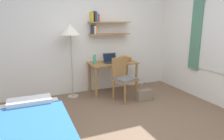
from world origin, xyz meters
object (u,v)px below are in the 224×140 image
at_px(standing_lamp, 70,33).
at_px(desk, 113,68).
at_px(desk_chair, 123,77).
at_px(laptop, 110,60).
at_px(handbag, 144,95).
at_px(water_bottle, 94,59).
at_px(book_stack, 127,58).

bearing_deg(standing_lamp, desk, -2.53).
xyz_separation_m(desk_chair, standing_lamp, (-0.97, 0.55, 0.91)).
relative_size(laptop, handbag, 0.80).
xyz_separation_m(laptop, handbag, (0.46, -0.78, -0.64)).
bearing_deg(desk, handbag, -62.52).
bearing_deg(desk_chair, laptop, 98.84).
relative_size(water_bottle, book_stack, 0.83).
bearing_deg(book_stack, water_bottle, -176.30).
bearing_deg(desk_chair, handbag, -34.24).
height_order(desk, desk_chair, desk_chair).
bearing_deg(handbag, standing_lamp, 148.90).
height_order(desk_chair, water_bottle, water_bottle).
distance_m(water_bottle, handbag, 1.34).
bearing_deg(handbag, water_bottle, 137.25).
xyz_separation_m(desk, standing_lamp, (-0.95, 0.04, 0.82)).
bearing_deg(desk, book_stack, 8.82).
xyz_separation_m(water_bottle, handbag, (0.84, -0.78, -0.69)).
height_order(desk, laptop, laptop).
relative_size(standing_lamp, handbag, 3.96).
bearing_deg(laptop, water_bottle, 179.54).
xyz_separation_m(standing_lamp, handbag, (1.35, -0.81, -1.28)).
height_order(laptop, water_bottle, laptop).
relative_size(desk_chair, standing_lamp, 0.57).
height_order(book_stack, handbag, book_stack).
distance_m(desk_chair, standing_lamp, 1.44).
bearing_deg(laptop, book_stack, 7.16).
bearing_deg(handbag, laptop, 120.67).
xyz_separation_m(desk, laptop, (-0.06, 0.00, 0.18)).
bearing_deg(desk_chair, standing_lamp, 150.19).
distance_m(laptop, book_stack, 0.46).
bearing_deg(standing_lamp, water_bottle, -3.90).
height_order(desk, water_bottle, water_bottle).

